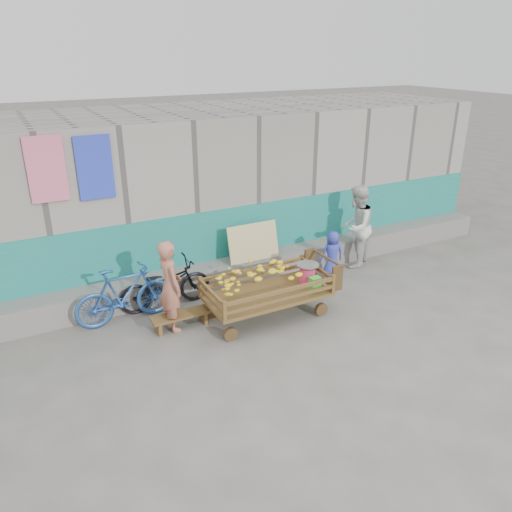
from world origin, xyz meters
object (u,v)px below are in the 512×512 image
child (332,254)px  bicycle_dark (165,285)px  banana_cart (265,283)px  bicycle_blue (124,295)px  woman (356,226)px  vendor_man (170,286)px  bench (181,317)px

child → bicycle_dark: bearing=7.1°
child → banana_cart: bearing=35.7°
bicycle_blue → woman: bearing=-90.8°
banana_cart → child: size_ratio=2.39×
vendor_man → bicycle_blue: size_ratio=0.92×
bicycle_dark → woman: bearing=-91.4°
banana_cart → vendor_man: size_ratio=1.47×
woman → child: woman is taller
vendor_man → bicycle_dark: 0.80m
banana_cart → child: (1.94, 0.84, -0.17)m
bench → bicycle_dark: (0.01, 0.77, 0.24)m
bench → child: child is taller
bench → bicycle_blue: 0.98m
vendor_man → bicycle_blue: bearing=43.0°
bench → bicycle_dark: size_ratio=0.59×
child → bench: bearing=20.6°
banana_cart → bicycle_dark: size_ratio=1.37×
bench → bicycle_dark: bicycle_dark is taller
woman → bicycle_blue: woman is taller
banana_cart → bicycle_blue: bicycle_blue is taller
woman → child: size_ratio=1.82×
vendor_man → woman: size_ratio=0.89×
child → woman: bearing=-151.4°
vendor_man → bicycle_dark: (0.13, 0.72, -0.32)m
woman → bicycle_dark: woman is taller
bench → banana_cart: bearing=-15.2°
bench → vendor_man: vendor_man is taller
bench → vendor_man: bearing=158.2°
banana_cart → woman: bearing=21.6°
bench → child: size_ratio=1.03×
woman → bicycle_dark: size_ratio=1.05×
banana_cart → bicycle_dark: 1.74m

